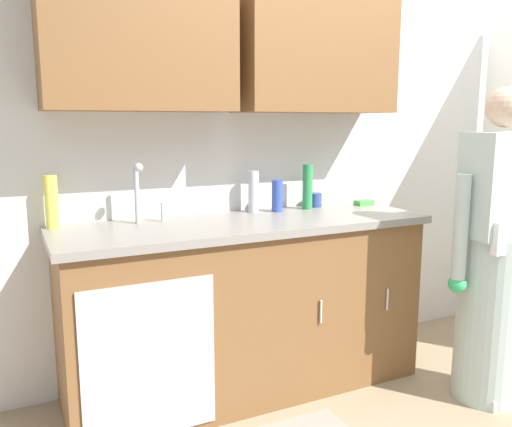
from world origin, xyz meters
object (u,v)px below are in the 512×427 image
(bottle_cleaner_spray, at_px, (254,192))
(cup_by_sink, at_px, (315,200))
(bottle_water_tall, at_px, (277,196))
(sponge, at_px, (364,203))
(sink, at_px, (153,231))
(bottle_soap, at_px, (308,187))
(person_at_sink, at_px, (494,271))
(bottle_water_short, at_px, (51,202))

(bottle_cleaner_spray, bearing_deg, cup_by_sink, 1.42)
(bottle_water_tall, relative_size, sponge, 1.66)
(bottle_water_tall, bearing_deg, sink, -168.48)
(bottle_water_tall, bearing_deg, bottle_soap, 1.16)
(cup_by_sink, bearing_deg, sink, -168.88)
(person_at_sink, relative_size, bottle_water_tall, 8.88)
(person_at_sink, bearing_deg, sponge, 106.51)
(bottle_water_tall, bearing_deg, person_at_sink, -44.18)
(bottle_cleaner_spray, bearing_deg, sponge, -4.80)
(cup_by_sink, height_order, sponge, cup_by_sink)
(bottle_soap, bearing_deg, person_at_sink, -52.29)
(sponge, bearing_deg, cup_by_sink, 166.93)
(bottle_water_short, bearing_deg, bottle_water_tall, -2.18)
(cup_by_sink, bearing_deg, bottle_cleaner_spray, -178.58)
(cup_by_sink, relative_size, sponge, 0.77)
(person_at_sink, xyz_separation_m, bottle_water_short, (-2.04, 0.86, 0.38))
(person_at_sink, xyz_separation_m, cup_by_sink, (-0.54, 0.86, 0.29))
(person_at_sink, relative_size, bottle_cleaner_spray, 6.88)
(bottle_soap, height_order, cup_by_sink, bottle_soap)
(bottle_cleaner_spray, bearing_deg, bottle_water_short, 179.75)
(person_at_sink, relative_size, sponge, 14.73)
(bottle_water_tall, height_order, cup_by_sink, bottle_water_tall)
(bottle_water_short, relative_size, bottle_soap, 0.98)
(bottle_cleaner_spray, height_order, bottle_soap, bottle_soap)
(person_at_sink, distance_m, bottle_cleaner_spray, 1.34)
(sponge, bearing_deg, bottle_soap, 176.51)
(bottle_water_tall, height_order, bottle_soap, bottle_soap)
(bottle_cleaner_spray, xyz_separation_m, cup_by_sink, (0.42, 0.01, -0.08))
(bottle_water_short, distance_m, cup_by_sink, 1.50)
(bottle_water_short, relative_size, bottle_water_tall, 1.42)
(bottle_water_short, xyz_separation_m, bottle_soap, (1.41, -0.04, 0.00))
(bottle_water_tall, bearing_deg, cup_by_sink, 10.06)
(bottle_water_short, bearing_deg, bottle_soap, -1.70)
(sink, relative_size, bottle_soap, 1.89)
(person_at_sink, xyz_separation_m, bottle_cleaner_spray, (-0.96, 0.85, 0.37))
(bottle_cleaner_spray, height_order, bottle_water_short, bottle_water_short)
(sink, xyz_separation_m, sponge, (1.37, 0.14, 0.03))
(person_at_sink, height_order, cup_by_sink, person_at_sink)
(sink, bearing_deg, bottle_water_tall, 11.52)
(bottle_water_tall, bearing_deg, bottle_cleaner_spray, 162.41)
(person_at_sink, xyz_separation_m, bottle_water_tall, (-0.83, 0.81, 0.34))
(bottle_water_short, xyz_separation_m, sponge, (1.80, -0.07, -0.11))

